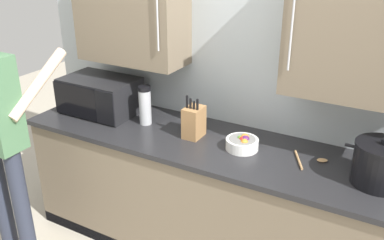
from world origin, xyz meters
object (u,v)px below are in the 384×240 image
(thermos_flask, at_px, (145,105))
(microwave_oven, at_px, (97,95))
(fruit_bowl, at_px, (242,143))
(stock_pot, at_px, (380,164))
(knife_block, at_px, (194,122))
(wooden_spoon, at_px, (311,160))

(thermos_flask, bearing_deg, microwave_oven, 178.72)
(fruit_bowl, height_order, stock_pot, stock_pot)
(microwave_oven, bearing_deg, fruit_bowl, -1.72)
(knife_block, bearing_deg, stock_pot, -0.84)
(stock_pot, bearing_deg, thermos_flask, 178.72)
(microwave_oven, height_order, stock_pot, same)
(wooden_spoon, xyz_separation_m, thermos_flask, (-1.18, -0.03, 0.13))
(knife_block, distance_m, wooden_spoon, 0.79)
(microwave_oven, xyz_separation_m, fruit_bowl, (1.20, -0.04, -0.09))
(stock_pot, height_order, knife_block, knife_block)
(microwave_oven, xyz_separation_m, thermos_flask, (0.44, -0.01, 0.01))
(fruit_bowl, xyz_separation_m, wooden_spoon, (0.42, 0.05, -0.03))
(fruit_bowl, xyz_separation_m, knife_block, (-0.36, 0.01, 0.06))
(wooden_spoon, bearing_deg, microwave_oven, -179.42)
(microwave_oven, relative_size, stock_pot, 1.41)
(fruit_bowl, bearing_deg, thermos_flask, 178.02)
(knife_block, bearing_deg, fruit_bowl, -1.30)
(stock_pot, height_order, thermos_flask, thermos_flask)
(microwave_oven, bearing_deg, knife_block, -1.89)
(wooden_spoon, bearing_deg, fruit_bowl, -172.91)
(knife_block, relative_size, thermos_flask, 1.05)
(stock_pot, bearing_deg, microwave_oven, 178.72)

